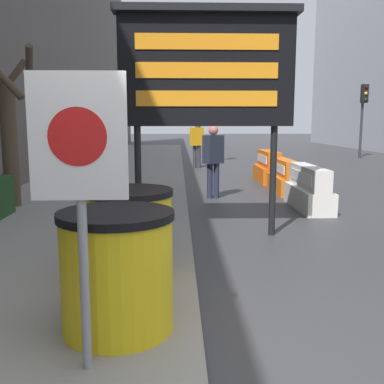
{
  "coord_description": "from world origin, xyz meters",
  "views": [
    {
      "loc": [
        -0.18,
        -2.67,
        1.71
      ],
      "look_at": [
        0.11,
        6.39,
        0.28
      ],
      "focal_mm": 42.0,
      "sensor_mm": 36.0,
      "label": 1
    }
  ],
  "objects_px": {
    "warning_sign": "(79,165)",
    "traffic_light_near_curb": "(199,90)",
    "traffic_light_far_side": "(363,105)",
    "pedestrian_passerby": "(197,140)",
    "traffic_cone_near": "(320,189)",
    "jersey_barrier_white": "(309,190)",
    "jersey_barrier_orange_near": "(284,178)",
    "message_board": "(206,70)",
    "jersey_barrier_orange_far": "(269,168)",
    "barrel_drum_middle": "(130,235)",
    "barrel_drum_foreground": "(117,271)",
    "pedestrian_worker": "(213,156)"
  },
  "relations": [
    {
      "from": "warning_sign",
      "to": "traffic_light_near_curb",
      "type": "height_order",
      "value": "traffic_light_near_curb"
    },
    {
      "from": "traffic_light_far_side",
      "to": "pedestrian_passerby",
      "type": "bearing_deg",
      "value": -151.22
    },
    {
      "from": "traffic_cone_near",
      "to": "traffic_light_far_side",
      "type": "distance_m",
      "value": 13.49
    },
    {
      "from": "jersey_barrier_white",
      "to": "jersey_barrier_orange_near",
      "type": "xyz_separation_m",
      "value": [
        0.0,
        2.04,
        -0.02
      ]
    },
    {
      "from": "traffic_cone_near",
      "to": "traffic_light_near_curb",
      "type": "bearing_deg",
      "value": 102.86
    },
    {
      "from": "message_board",
      "to": "jersey_barrier_orange_far",
      "type": "xyz_separation_m",
      "value": [
        2.17,
        6.03,
        -2.05
      ]
    },
    {
      "from": "jersey_barrier_orange_near",
      "to": "jersey_barrier_orange_far",
      "type": "height_order",
      "value": "jersey_barrier_orange_far"
    },
    {
      "from": "jersey_barrier_white",
      "to": "traffic_light_far_side",
      "type": "height_order",
      "value": "traffic_light_far_side"
    },
    {
      "from": "jersey_barrier_white",
      "to": "jersey_barrier_orange_near",
      "type": "bearing_deg",
      "value": 90.0
    },
    {
      "from": "traffic_cone_near",
      "to": "traffic_light_near_curb",
      "type": "distance_m",
      "value": 9.61
    },
    {
      "from": "message_board",
      "to": "traffic_light_far_side",
      "type": "distance_m",
      "value": 16.59
    },
    {
      "from": "barrel_drum_middle",
      "to": "jersey_barrier_orange_near",
      "type": "distance_m",
      "value": 7.09
    },
    {
      "from": "traffic_light_near_curb",
      "to": "barrel_drum_middle",
      "type": "bearing_deg",
      "value": -95.58
    },
    {
      "from": "jersey_barrier_orange_near",
      "to": "message_board",
      "type": "bearing_deg",
      "value": -117.81
    },
    {
      "from": "traffic_cone_near",
      "to": "traffic_light_far_side",
      "type": "relative_size",
      "value": 0.2
    },
    {
      "from": "barrel_drum_foreground",
      "to": "pedestrian_passerby",
      "type": "xyz_separation_m",
      "value": [
        1.16,
        13.38,
        0.41
      ]
    },
    {
      "from": "barrel_drum_foreground",
      "to": "pedestrian_passerby",
      "type": "distance_m",
      "value": 13.44
    },
    {
      "from": "warning_sign",
      "to": "message_board",
      "type": "distance_m",
      "value": 4.17
    },
    {
      "from": "warning_sign",
      "to": "traffic_light_near_curb",
      "type": "relative_size",
      "value": 0.46
    },
    {
      "from": "barrel_drum_foreground",
      "to": "message_board",
      "type": "distance_m",
      "value": 3.93
    },
    {
      "from": "traffic_light_far_side",
      "to": "barrel_drum_middle",
      "type": "bearing_deg",
      "value": -118.74
    },
    {
      "from": "message_board",
      "to": "jersey_barrier_orange_far",
      "type": "distance_m",
      "value": 6.73
    },
    {
      "from": "barrel_drum_foreground",
      "to": "traffic_light_far_side",
      "type": "height_order",
      "value": "traffic_light_far_side"
    },
    {
      "from": "barrel_drum_foreground",
      "to": "pedestrian_worker",
      "type": "relative_size",
      "value": 0.56
    },
    {
      "from": "pedestrian_passerby",
      "to": "jersey_barrier_white",
      "type": "bearing_deg",
      "value": -103.59
    },
    {
      "from": "traffic_cone_near",
      "to": "traffic_light_near_curb",
      "type": "relative_size",
      "value": 0.17
    },
    {
      "from": "barrel_drum_foreground",
      "to": "jersey_barrier_orange_far",
      "type": "bearing_deg",
      "value": 72.03
    },
    {
      "from": "barrel_drum_middle",
      "to": "jersey_barrier_white",
      "type": "distance_m",
      "value": 5.33
    },
    {
      "from": "jersey_barrier_orange_far",
      "to": "traffic_light_far_side",
      "type": "distance_m",
      "value": 10.55
    },
    {
      "from": "jersey_barrier_orange_near",
      "to": "barrel_drum_middle",
      "type": "bearing_deg",
      "value": -115.64
    },
    {
      "from": "jersey_barrier_white",
      "to": "traffic_light_far_side",
      "type": "bearing_deg",
      "value": 63.74
    },
    {
      "from": "traffic_light_near_curb",
      "to": "traffic_light_far_side",
      "type": "bearing_deg",
      "value": 21.0
    },
    {
      "from": "jersey_barrier_orange_far",
      "to": "barrel_drum_foreground",
      "type": "bearing_deg",
      "value": -107.97
    },
    {
      "from": "pedestrian_passerby",
      "to": "message_board",
      "type": "bearing_deg",
      "value": -118.53
    },
    {
      "from": "message_board",
      "to": "jersey_barrier_orange_far",
      "type": "bearing_deg",
      "value": 70.23
    },
    {
      "from": "warning_sign",
      "to": "jersey_barrier_orange_near",
      "type": "distance_m",
      "value": 8.71
    },
    {
      "from": "traffic_cone_near",
      "to": "traffic_light_near_curb",
      "type": "xyz_separation_m",
      "value": [
        -2.06,
        9.01,
        2.61
      ]
    },
    {
      "from": "traffic_light_near_curb",
      "to": "pedestrian_passerby",
      "type": "relative_size",
      "value": 2.36
    },
    {
      "from": "jersey_barrier_white",
      "to": "traffic_light_far_side",
      "type": "xyz_separation_m",
      "value": [
        6.08,
        12.32,
        2.11
      ]
    },
    {
      "from": "message_board",
      "to": "pedestrian_worker",
      "type": "distance_m",
      "value": 3.68
    },
    {
      "from": "warning_sign",
      "to": "pedestrian_worker",
      "type": "xyz_separation_m",
      "value": [
        1.38,
        7.27,
        -0.5
      ]
    },
    {
      "from": "message_board",
      "to": "jersey_barrier_orange_near",
      "type": "relative_size",
      "value": 2.02
    },
    {
      "from": "barrel_drum_middle",
      "to": "pedestrian_passerby",
      "type": "distance_m",
      "value": 12.37
    },
    {
      "from": "warning_sign",
      "to": "pedestrian_worker",
      "type": "relative_size",
      "value": 1.14
    },
    {
      "from": "barrel_drum_foreground",
      "to": "jersey_barrier_orange_near",
      "type": "height_order",
      "value": "barrel_drum_foreground"
    },
    {
      "from": "jersey_barrier_white",
      "to": "traffic_light_far_side",
      "type": "distance_m",
      "value": 13.9
    },
    {
      "from": "pedestrian_passerby",
      "to": "barrel_drum_middle",
      "type": "bearing_deg",
      "value": -122.4
    },
    {
      "from": "barrel_drum_middle",
      "to": "pedestrian_worker",
      "type": "xyz_separation_m",
      "value": [
        1.27,
        5.63,
        0.36
      ]
    },
    {
      "from": "jersey_barrier_white",
      "to": "traffic_cone_near",
      "type": "distance_m",
      "value": 0.46
    },
    {
      "from": "traffic_light_far_side",
      "to": "pedestrian_worker",
      "type": "bearing_deg",
      "value": -125.48
    }
  ]
}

